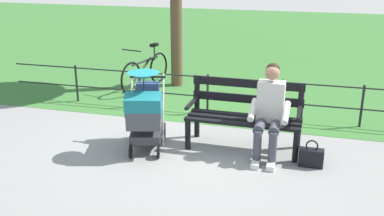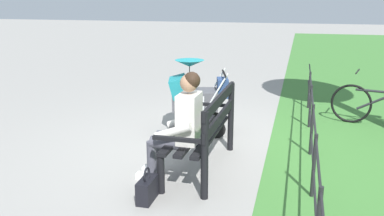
{
  "view_description": "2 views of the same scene",
  "coord_description": "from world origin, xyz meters",
  "px_view_note": "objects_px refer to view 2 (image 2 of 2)",
  "views": [
    {
      "loc": [
        -1.68,
        5.81,
        2.63
      ],
      "look_at": [
        -0.16,
        0.24,
        0.64
      ],
      "focal_mm": 41.69,
      "sensor_mm": 36.0,
      "label": 1
    },
    {
      "loc": [
        -5.48,
        -1.15,
        2.05
      ],
      "look_at": [
        -0.37,
        0.18,
        0.64
      ],
      "focal_mm": 38.87,
      "sensor_mm": 36.0,
      "label": 2
    }
  ],
  "objects_px": {
    "park_bench": "(206,129)",
    "bicycle": "(384,105)",
    "handbag": "(147,189)",
    "person_on_bench": "(180,124)",
    "stroller": "(194,96)"
  },
  "relations": [
    {
      "from": "park_bench",
      "to": "handbag",
      "type": "xyz_separation_m",
      "value": [
        -0.95,
        0.41,
        -0.4
      ]
    },
    {
      "from": "person_on_bench",
      "to": "stroller",
      "type": "xyz_separation_m",
      "value": [
        1.68,
        0.26,
        -0.08
      ]
    },
    {
      "from": "person_on_bench",
      "to": "stroller",
      "type": "relative_size",
      "value": 1.11
    },
    {
      "from": "stroller",
      "to": "bicycle",
      "type": "bearing_deg",
      "value": -69.02
    },
    {
      "from": "park_bench",
      "to": "person_on_bench",
      "type": "height_order",
      "value": "person_on_bench"
    },
    {
      "from": "person_on_bench",
      "to": "handbag",
      "type": "height_order",
      "value": "person_on_bench"
    },
    {
      "from": "park_bench",
      "to": "person_on_bench",
      "type": "relative_size",
      "value": 1.26
    },
    {
      "from": "park_bench",
      "to": "bicycle",
      "type": "relative_size",
      "value": 0.99
    },
    {
      "from": "park_bench",
      "to": "stroller",
      "type": "height_order",
      "value": "stroller"
    },
    {
      "from": "park_bench",
      "to": "bicycle",
      "type": "xyz_separation_m",
      "value": [
        2.42,
        -2.41,
        -0.16
      ]
    },
    {
      "from": "park_bench",
      "to": "person_on_bench",
      "type": "bearing_deg",
      "value": 148.26
    },
    {
      "from": "stroller",
      "to": "person_on_bench",
      "type": "bearing_deg",
      "value": -171.27
    },
    {
      "from": "park_bench",
      "to": "handbag",
      "type": "distance_m",
      "value": 1.11
    },
    {
      "from": "person_on_bench",
      "to": "handbag",
      "type": "xyz_separation_m",
      "value": [
        -0.59,
        0.19,
        -0.55
      ]
    },
    {
      "from": "person_on_bench",
      "to": "bicycle",
      "type": "distance_m",
      "value": 3.85
    }
  ]
}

